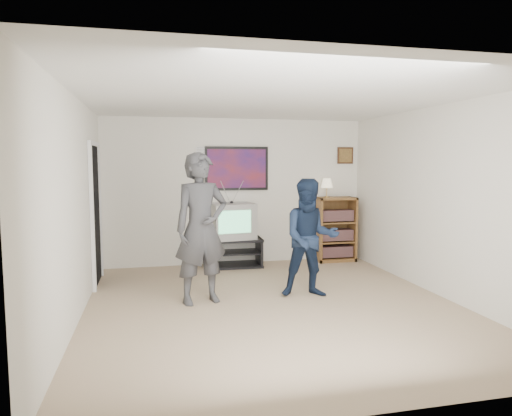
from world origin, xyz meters
name	(u,v)px	position (x,y,z in m)	size (l,w,h in m)	color
room_shell	(267,202)	(0.00, 0.35, 1.25)	(4.51, 5.00, 2.51)	#90715B
media_stand	(233,252)	(-0.12, 2.23, 0.24)	(0.98, 0.57, 0.48)	black
crt_television	(232,221)	(-0.13, 2.23, 0.78)	(0.70, 0.59, 0.59)	gray
bookshelf	(335,229)	(1.74, 2.28, 0.57)	(0.69, 0.40, 1.14)	#563A19
table_lamp	(327,188)	(1.58, 2.29, 1.31)	(0.21, 0.21, 0.33)	beige
person_tall	(201,228)	(-0.84, 0.35, 0.94)	(0.69, 0.45, 1.88)	#36373A
person_short	(310,238)	(0.57, 0.30, 0.77)	(0.75, 0.59, 1.55)	#121E34
controller_left	(199,203)	(-0.85, 0.52, 1.24)	(0.04, 0.12, 0.04)	white
controller_right	(305,216)	(0.56, 0.49, 1.04)	(0.03, 0.12, 0.03)	white
poster	(237,169)	(0.00, 2.48, 1.65)	(1.10, 0.03, 0.75)	black
air_vent	(205,151)	(-0.55, 2.48, 1.95)	(0.28, 0.02, 0.14)	white
small_picture	(345,155)	(2.00, 2.48, 1.88)	(0.30, 0.03, 0.30)	#3B1E12
doorway	(95,215)	(-2.23, 1.60, 1.00)	(0.03, 0.85, 2.00)	black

